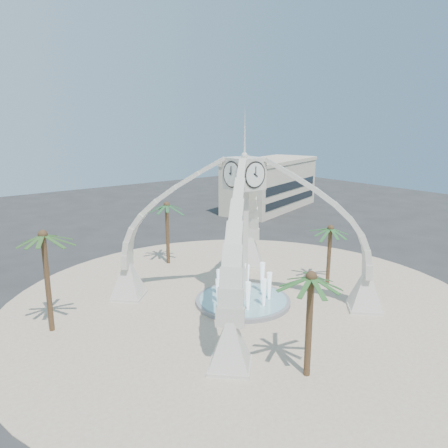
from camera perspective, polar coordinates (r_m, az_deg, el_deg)
ground at (r=37.66m, az=2.48°, el=-10.31°), size 140.00×140.00×0.00m
plaza at (r=37.64m, az=2.48°, el=-10.27°), size 40.00×40.00×0.06m
clock_tower at (r=35.54m, az=2.58°, el=-0.69°), size 17.94×17.94×16.30m
fountain at (r=37.54m, az=2.48°, el=-9.91°), size 8.00×8.00×3.62m
building_ne at (r=76.16m, az=6.08°, el=5.20°), size 21.87×14.17×8.60m
palm_east at (r=41.47m, az=13.74°, el=-0.62°), size 4.28×4.28×6.15m
palm_west at (r=33.05m, az=-22.58°, el=-1.52°), size 4.84×4.84×8.14m
palm_north at (r=46.23m, az=-7.50°, el=2.39°), size 4.64×4.64×7.25m
palm_south at (r=25.80m, az=11.33°, el=-6.98°), size 4.61×4.61×7.18m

